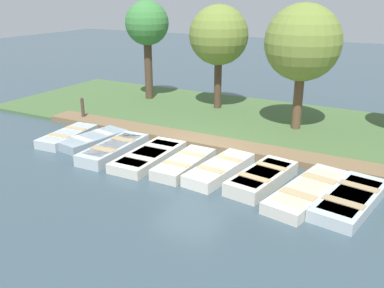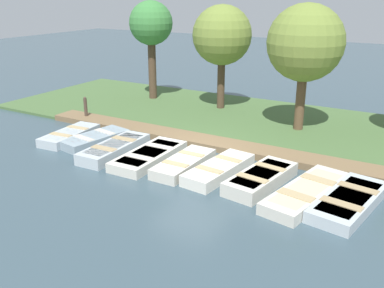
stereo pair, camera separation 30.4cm
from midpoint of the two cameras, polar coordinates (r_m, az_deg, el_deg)
name	(u,v)px [view 2 (the right image)]	position (r m, az deg, el deg)	size (l,w,h in m)	color
ground_plane	(191,158)	(15.00, 0.43, -1.91)	(80.00, 80.00, 0.00)	#384C56
shore_bank	(247,121)	(19.25, 7.83, 3.04)	(8.00, 24.00, 0.12)	#476638
dock_walkway	(211,143)	(16.18, 3.03, 0.16)	(1.10, 15.35, 0.24)	brown
rowboat_0	(70,135)	(17.46, -15.50, 1.15)	(2.68, 1.23, 0.37)	#B2BCC1
rowboat_1	(95,139)	(16.80, -12.32, 0.68)	(2.78, 1.52, 0.36)	#8C9EA8
rowboat_2	(115,148)	(15.53, -9.74, -0.60)	(3.05, 1.12, 0.43)	#B2BCC1
rowboat_3	(149,156)	(14.81, -5.15, -1.57)	(3.16, 1.28, 0.35)	beige
rowboat_4	(184,163)	(14.07, -0.48, -2.62)	(2.69, 1.01, 0.37)	beige
rowboat_5	(219,169)	(13.63, 4.27, -3.38)	(2.98, 1.30, 0.39)	silver
rowboat_6	(261,178)	(13.08, 9.84, -4.55)	(2.92, 1.47, 0.44)	beige
rowboat_7	(307,192)	(12.62, 15.77, -6.21)	(3.67, 1.76, 0.35)	beige
rowboat_8	(349,201)	(12.47, 20.90, -7.12)	(3.35, 1.69, 0.36)	#B2BCC1
mooring_post_near	(86,109)	(19.71, -13.55, 4.58)	(0.15, 0.15, 1.11)	#47382D
park_tree_far_left	(151,25)	(22.54, -5.10, 15.50)	(2.21, 2.21, 5.11)	#4C3828
park_tree_left	(222,36)	(20.53, 4.47, 14.18)	(2.77, 2.77, 4.98)	#4C3828
park_tree_center	(305,44)	(17.66, 15.37, 12.78)	(3.02, 3.02, 5.14)	brown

